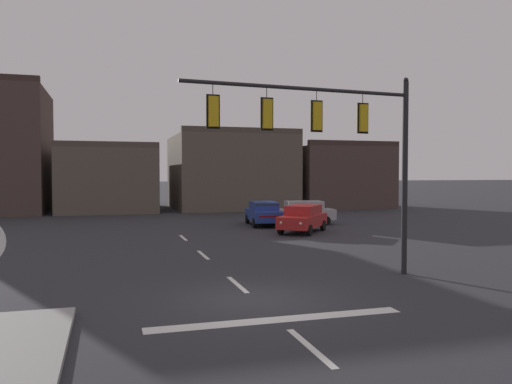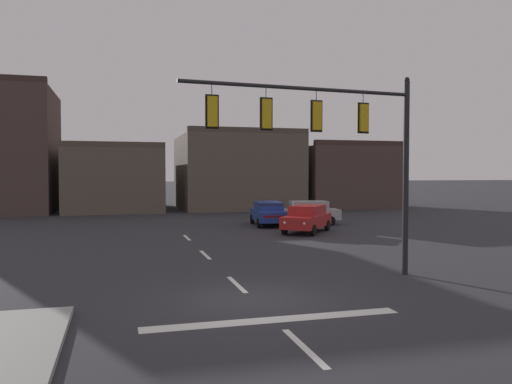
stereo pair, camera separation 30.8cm
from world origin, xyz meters
name	(u,v)px [view 1 (the left image)]	position (x,y,z in m)	size (l,w,h in m)	color
ground_plane	(255,300)	(0.00, 0.00, 0.00)	(400.00, 400.00, 0.00)	#2B2B30
stop_bar_paint	(278,320)	(0.00, -2.00, 0.00)	(6.40, 0.50, 0.01)	silver
lane_centreline	(237,284)	(0.00, 2.00, 0.00)	(0.16, 26.40, 0.01)	silver
signal_mast_near_side	(334,134)	(3.23, 1.80, 4.82)	(8.03, 0.76, 6.83)	black
car_lot_nearside	(263,213)	(6.10, 18.93, 0.86)	(2.29, 4.59, 1.61)	navy
car_lot_middle	(302,212)	(8.90, 18.89, 0.86)	(4.63, 2.41, 1.61)	#9EA0A5
car_lot_farside	(303,218)	(7.20, 14.52, 0.86)	(4.18, 4.55, 1.61)	#A81E1E
building_row	(147,168)	(-0.29, 36.12, 3.99)	(42.68, 13.80, 11.35)	#473833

